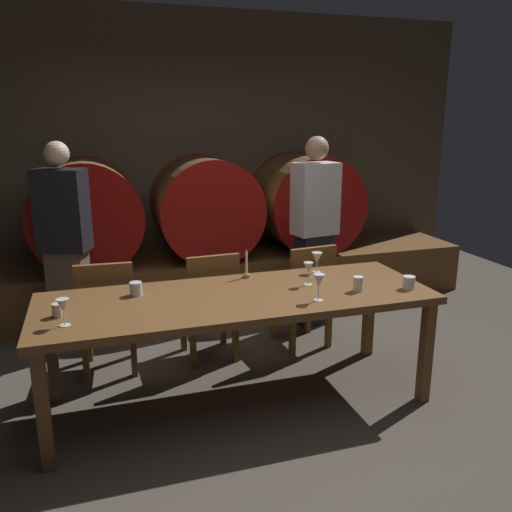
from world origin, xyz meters
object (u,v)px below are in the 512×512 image
object	(u,v)px
wine_glass_far_right	(317,258)
cup_far_left	(58,310)
wine_barrel_center	(205,208)
wine_barrel_left	(86,214)
chair_right	(306,291)
candle_center	(247,269)
chair_left	(107,311)
wine_glass_center_left	(319,282)
cup_far_right	(409,282)
wine_glass_center_right	(308,269)
chair_center	(210,301)
wine_glass_far_left	(63,306)
wine_barrel_right	(305,202)
guest_left	(66,246)
dining_table	(238,305)
cup_center_right	(358,284)
cup_center_left	(136,289)
guest_right	(314,231)

from	to	relation	value
wine_glass_far_right	cup_far_left	size ratio (longest dim) A/B	1.91
wine_barrel_center	cup_far_left	world-z (taller)	wine_barrel_center
wine_barrel_left	chair_right	distance (m)	2.19
wine_barrel_left	candle_center	world-z (taller)	wine_barrel_left
chair_left	wine_glass_center_left	world-z (taller)	wine_glass_center_left
wine_barrel_left	cup_far_right	size ratio (longest dim) A/B	11.70
wine_barrel_center	wine_glass_far_right	bearing A→B (deg)	-74.07
wine_glass_center_right	wine_barrel_center	bearing A→B (deg)	98.73
chair_center	wine_glass_center_right	world-z (taller)	wine_glass_center_right
wine_glass_far_left	wine_glass_center_right	distance (m)	1.58
wine_barrel_right	wine_glass_center_left	size ratio (longest dim) A/B	5.81
candle_center	wine_glass_far_right	bearing A→B (deg)	-3.34
chair_left	guest_left	size ratio (longest dim) A/B	0.52
wine_barrel_center	chair_right	size ratio (longest dim) A/B	1.14
wine_glass_far_right	cup_far_right	distance (m)	0.69
wine_glass_center_left	wine_glass_far_right	xyz separation A→B (m)	(0.24, 0.57, -0.02)
wine_glass_center_left	wine_glass_far_left	bearing A→B (deg)	178.12
wine_barrel_left	dining_table	world-z (taller)	wine_barrel_left
chair_center	cup_far_right	xyz separation A→B (m)	(1.16, -0.88, 0.31)
wine_barrel_center	wine_glass_far_right	world-z (taller)	wine_barrel_center
wine_barrel_center	wine_glass_center_right	xyz separation A→B (m)	(0.29, -1.92, -0.12)
wine_barrel_right	cup_center_right	bearing A→B (deg)	-103.53
cup_center_right	chair_right	bearing A→B (deg)	90.86
chair_left	chair_center	xyz separation A→B (m)	(0.77, -0.01, 0.00)
guest_left	wine_glass_center_right	bearing A→B (deg)	163.57
candle_center	cup_far_left	world-z (taller)	candle_center
candle_center	cup_far_right	distance (m)	1.12
cup_center_left	cup_center_right	xyz separation A→B (m)	(1.40, -0.36, 0.01)
wine_barrel_center	wine_barrel_right	size ratio (longest dim) A/B	1.00
wine_barrel_center	wine_glass_far_left	world-z (taller)	wine_barrel_center
wine_barrel_center	chair_center	size ratio (longest dim) A/B	1.14
chair_right	wine_glass_center_right	size ratio (longest dim) A/B	5.52
wine_glass_far_left	chair_center	bearing A→B (deg)	40.66
dining_table	cup_far_right	world-z (taller)	cup_far_right
guest_right	wine_glass_far_right	xyz separation A→B (m)	(-0.34, -0.81, -0.01)
guest_right	cup_center_left	xyz separation A→B (m)	(-1.65, -0.93, -0.08)
guest_right	cup_far_left	xyz separation A→B (m)	(-2.12, -1.18, -0.08)
chair_center	guest_right	distance (m)	1.23
candle_center	chair_left	bearing A→B (deg)	161.36
chair_center	cup_far_right	size ratio (longest dim) A/B	10.28
wine_barrel_left	candle_center	distance (m)	1.96
chair_left	guest_left	xyz separation A→B (m)	(-0.27, 0.61, 0.37)
dining_table	wine_glass_far_left	size ratio (longest dim) A/B	16.28
chair_right	chair_center	bearing A→B (deg)	-6.37
dining_table	chair_right	distance (m)	1.04
wine_barrel_right	wine_glass_far_left	bearing A→B (deg)	-137.01
wine_glass_center_left	cup_center_left	bearing A→B (deg)	157.39
wine_glass_far_right	cup_center_left	size ratio (longest dim) A/B	1.73
candle_center	cup_far_right	size ratio (longest dim) A/B	2.48
wine_glass_far_right	chair_right	bearing A→B (deg)	78.54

